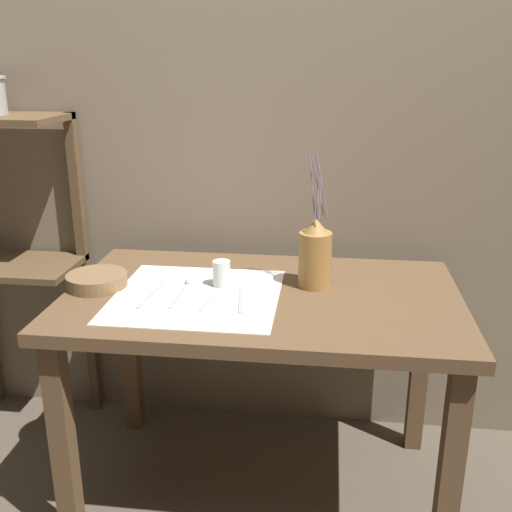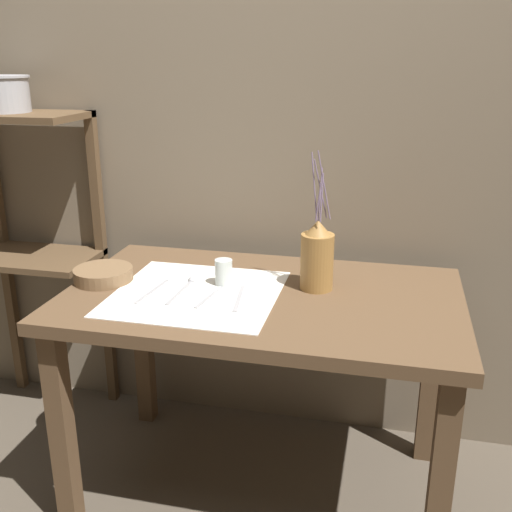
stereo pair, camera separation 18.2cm
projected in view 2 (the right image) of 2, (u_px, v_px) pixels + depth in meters
name	position (u px, v px, depth m)	size (l,w,h in m)	color
ground_plane	(261.00, 487.00, 2.09)	(12.00, 12.00, 0.00)	brown
stone_wall_back	(291.00, 123.00, 2.15)	(7.00, 0.06, 2.40)	#7A6B56
wooden_table	(262.00, 322.00, 1.89)	(1.22, 0.74, 0.73)	brown
wooden_shelf_unit	(34.00, 214.00, 2.32)	(0.49, 0.30, 1.23)	brown
linen_cloth	(197.00, 293.00, 1.85)	(0.50, 0.49, 0.00)	white
pitcher_with_flowers	(317.00, 257.00, 1.86)	(0.10, 0.10, 0.43)	olive
wooden_bowl	(103.00, 275.00, 1.95)	(0.19, 0.19, 0.04)	brown
glass_tumbler_near	(224.00, 272.00, 1.90)	(0.06, 0.06, 0.08)	silver
fork_inner	(152.00, 291.00, 1.86)	(0.03, 0.20, 0.00)	#A8A8AD
spoon_inner	(187.00, 285.00, 1.90)	(0.03, 0.22, 0.02)	#A8A8AD
fork_outer	(211.00, 296.00, 1.82)	(0.04, 0.20, 0.00)	#A8A8AD
knife_center	(239.00, 298.00, 1.80)	(0.04, 0.20, 0.00)	#A8A8AD
metal_pot_large	(1.00, 93.00, 2.15)	(0.21, 0.21, 0.13)	#A8A8AD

